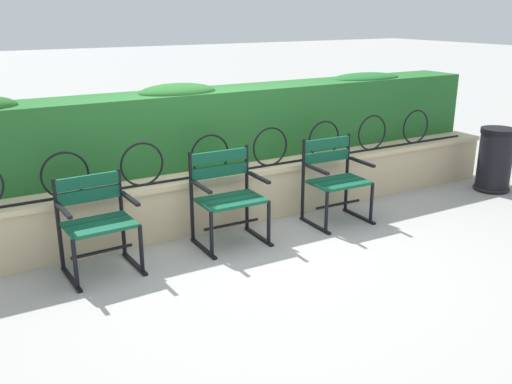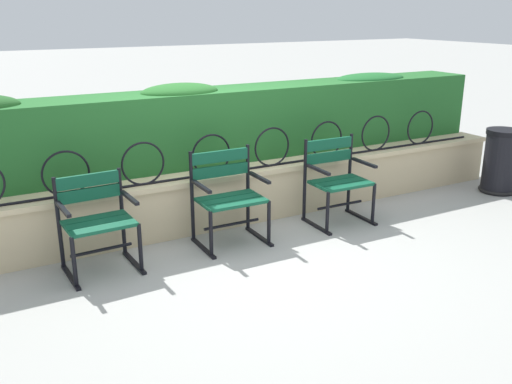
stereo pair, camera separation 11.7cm
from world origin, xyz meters
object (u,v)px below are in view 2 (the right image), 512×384
object	(u,v)px
park_chair_left	(96,219)
park_chair_centre	(228,195)
park_chair_right	(337,178)
trash_bin	(500,163)

from	to	relation	value
park_chair_left	park_chair_centre	world-z (taller)	park_chair_centre
park_chair_left	park_chair_right	xyz separation A→B (m)	(2.49, -0.05, 0.01)
park_chair_centre	park_chair_left	bearing A→B (deg)	-179.77
park_chair_right	trash_bin	size ratio (longest dim) A/B	1.13
trash_bin	park_chair_centre	bearing A→B (deg)	176.64
park_chair_left	park_chair_centre	xyz separation A→B (m)	(1.25, 0.00, 0.02)
park_chair_right	trash_bin	distance (m)	2.36
park_chair_centre	park_chair_right	size ratio (longest dim) A/B	1.01
park_chair_centre	park_chair_right	xyz separation A→B (m)	(1.24, -0.05, -0.00)
park_chair_left	trash_bin	size ratio (longest dim) A/B	1.06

